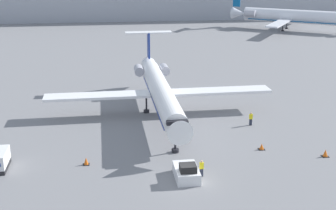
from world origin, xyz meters
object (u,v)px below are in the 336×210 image
Objects in this scene: airplane_main at (160,90)px; traffic_cone_mid at (325,153)px; traffic_cone_left at (86,161)px; traffic_cone_right at (262,147)px; worker_by_wing at (251,118)px; airplane_parked_far_left at (289,16)px; worker_near_tug at (202,168)px; pushback_tug at (186,172)px.

traffic_cone_mid is (15.94, -16.16, -3.05)m from airplane_main.
airplane_main is 39.36× the size of traffic_cone_left.
airplane_main is 45.66× the size of traffic_cone_right.
worker_by_wing is at bearing 81.84° from traffic_cone_right.
airplane_parked_far_left is (34.03, 73.97, 3.11)m from worker_by_wing.
airplane_parked_far_left is at bearing 56.65° from airplane_main.
airplane_main is 18.60× the size of worker_near_tug.
worker_near_tug is 14.40m from traffic_cone_mid.
traffic_cone_right is at bearing -98.16° from worker_by_wing.
airplane_main reaches higher than traffic_cone_right.
traffic_cone_left is at bearing -122.45° from airplane_main.
airplane_main reaches higher than worker_by_wing.
worker_by_wing is 2.16× the size of traffic_cone_mid.
worker_by_wing is 81.48m from airplane_parked_far_left.
worker_near_tug reaches higher than traffic_cone_left.
airplane_parked_far_left is at bearing 63.71° from worker_near_tug.
airplane_parked_far_left is at bearing 65.30° from worker_by_wing.
pushback_tug is 11.15m from traffic_cone_right.
airplane_main is at bearing 152.26° from worker_by_wing.
traffic_cone_mid is at bearing -3.03° from traffic_cone_left.
airplane_parked_far_left is at bearing 62.98° from pushback_tug.
pushback_tug is 2.20× the size of worker_by_wing.
traffic_cone_left is at bearing -155.89° from worker_by_wing.
worker_by_wing is (9.06, 13.25, 0.02)m from worker_near_tug.
pushback_tug is 2.24× the size of worker_near_tug.
airplane_main is 19.45m from pushback_tug.
airplane_parked_far_left is (43.09, 87.22, 3.13)m from worker_near_tug.
airplane_main is 17.82m from traffic_cone_left.
traffic_cone_mid is (6.15, -2.76, 0.06)m from traffic_cone_right.
worker_near_tug is 16.05m from worker_by_wing.
worker_by_wing is 0.05× the size of airplane_parked_far_left.
airplane_main reaches higher than worker_near_tug.
airplane_parked_far_left is (44.62, 87.49, 3.34)m from pushback_tug.
airplane_parked_far_left is at bearing 66.72° from traffic_cone_right.
airplane_parked_far_left is (44.92, 68.25, 0.58)m from airplane_main.
traffic_cone_left is 0.02× the size of airplane_parked_far_left.
worker_by_wing is at bearing 51.92° from pushback_tug.
airplane_main reaches higher than traffic_cone_left.
worker_near_tug is 0.98× the size of worker_by_wing.
pushback_tug reaches higher than traffic_cone_left.
worker_near_tug is (1.83, -18.97, -2.55)m from airplane_main.
airplane_parked_far_left reaches higher than traffic_cone_mid.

